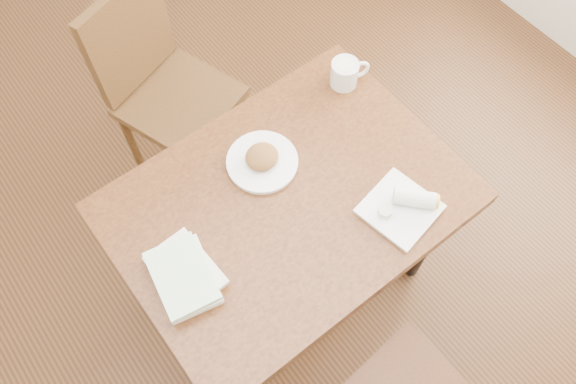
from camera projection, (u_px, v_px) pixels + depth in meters
ground at (288, 278)px, 2.46m from camera, size 4.00×5.00×0.01m
table at (288, 212)px, 1.87m from camera, size 1.10×0.80×0.75m
chair_far at (160, 81)px, 2.27m from camera, size 0.53×0.53×0.95m
plate_scone at (262, 160)px, 1.83m from camera, size 0.24×0.24×0.08m
coffee_mug at (346, 73)px, 1.97m from camera, size 0.14×0.10×0.10m
plate_burrito at (405, 206)px, 1.76m from camera, size 0.24×0.24×0.07m
book_stack at (184, 275)px, 1.64m from camera, size 0.21×0.26×0.06m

